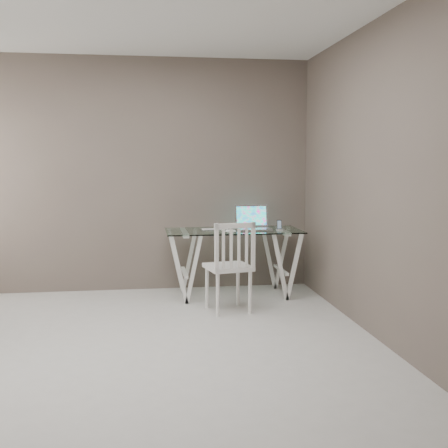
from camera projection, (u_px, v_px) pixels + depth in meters
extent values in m
plane|color=beige|center=(140.00, 353.00, 4.45)|extent=(4.50, 4.50, 0.00)
cube|color=#62564D|center=(139.00, 175.00, 6.51)|extent=(4.00, 0.02, 2.70)
cube|color=#62564D|center=(133.00, 205.00, 2.08)|extent=(4.00, 0.02, 2.70)
cube|color=#62564D|center=(385.00, 181.00, 4.58)|extent=(0.02, 4.50, 2.70)
cube|color=silver|center=(233.00, 231.00, 6.25)|extent=(1.50, 0.70, 0.01)
cube|color=white|center=(184.00, 265.00, 6.21)|extent=(0.24, 0.62, 0.72)
cube|color=white|center=(281.00, 263.00, 6.37)|extent=(0.24, 0.62, 0.72)
cube|color=white|center=(228.00, 267.00, 5.64)|extent=(0.49, 0.49, 0.04)
cylinder|color=white|center=(218.00, 295.00, 5.45)|extent=(0.04, 0.04, 0.43)
cylinder|color=white|center=(250.00, 292.00, 5.57)|extent=(0.04, 0.04, 0.43)
cylinder|color=white|center=(207.00, 288.00, 5.77)|extent=(0.04, 0.04, 0.43)
cylinder|color=white|center=(238.00, 285.00, 5.89)|extent=(0.04, 0.04, 0.43)
cube|color=white|center=(235.00, 247.00, 5.43)|extent=(0.42, 0.11, 0.47)
cube|color=silver|center=(254.00, 229.00, 6.28)|extent=(0.38, 0.26, 0.02)
cube|color=#19D899|center=(251.00, 216.00, 6.42)|extent=(0.38, 0.06, 0.25)
cube|color=silver|center=(215.00, 229.00, 6.28)|extent=(0.31, 0.13, 0.01)
ellipsoid|color=white|center=(230.00, 231.00, 6.01)|extent=(0.12, 0.07, 0.04)
cube|color=white|center=(279.00, 230.00, 6.22)|extent=(0.06, 0.06, 0.01)
cube|color=black|center=(279.00, 225.00, 6.22)|extent=(0.05, 0.03, 0.10)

